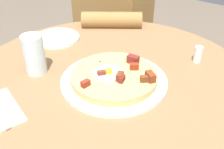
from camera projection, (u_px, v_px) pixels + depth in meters
The scene contains 7 objects.
dining_table at pixel (110, 116), 0.97m from camera, with size 0.95×0.95×0.72m.
person_seated at pixel (112, 41), 1.55m from camera, with size 0.48×0.47×1.14m.
pizza_plate at pixel (114, 81), 0.85m from camera, with size 0.33×0.33×0.01m, color silver.
breakfast_pizza at pixel (115, 76), 0.84m from camera, with size 0.27×0.27×0.05m.
bread_plate at pixel (57, 38), 1.10m from camera, with size 0.18×0.18×0.01m, color silver.
water_glass at pixel (34, 55), 0.87m from camera, with size 0.07×0.07×0.13m, color silver.
salt_shaker at pixel (198, 54), 0.94m from camera, with size 0.03×0.03×0.06m, color white.
Camera 1 is at (-0.43, 0.58, 1.21)m, focal length 43.96 mm.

